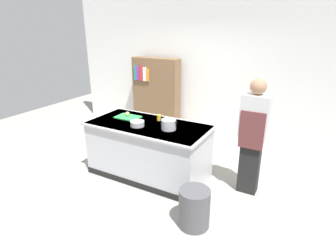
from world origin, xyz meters
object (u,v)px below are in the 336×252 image
stock_pot (169,124)px  juice_cup (159,118)px  mixing_bowl (137,124)px  bookshelf (156,96)px  onion (127,114)px  person_chef (253,135)px  trash_bin (194,208)px

stock_pot → juice_cup: size_ratio=2.88×
stock_pot → mixing_bowl: (-0.49, -0.11, -0.04)m
mixing_bowl → stock_pot: bearing=12.9°
stock_pot → bookshelf: bookshelf is taller
onion → juice_cup: (0.56, 0.11, -0.01)m
onion → person_chef: size_ratio=0.05×
bookshelf → mixing_bowl: bearing=-66.4°
onion → person_chef: bearing=5.4°
mixing_bowl → juice_cup: size_ratio=2.19×
onion → trash_bin: (1.67, -0.92, -0.71)m
trash_bin → person_chef: person_chef is taller
stock_pot → trash_bin: (0.78, -0.75, -0.72)m
mixing_bowl → trash_bin: (1.28, -0.64, -0.69)m
stock_pot → onion: bearing=169.7°
onion → bookshelf: bookshelf is taller
person_chef → juice_cup: bearing=97.8°
onion → mixing_bowl: onion is taller
juice_cup → person_chef: bearing=3.1°
onion → bookshelf: size_ratio=0.05×
mixing_bowl → bookshelf: bookshelf is taller
juice_cup → trash_bin: size_ratio=0.20×
juice_cup → bookshelf: (-1.01, 1.56, -0.10)m
trash_bin → stock_pot: bearing=136.1°
juice_cup → person_chef: size_ratio=0.06×
mixing_bowl → trash_bin: 1.58m
onion → mixing_bowl: size_ratio=0.36×
onion → mixing_bowl: 0.48m
mixing_bowl → person_chef: (1.67, 0.47, -0.03)m
person_chef → bookshelf: (-2.52, 1.48, -0.06)m
onion → trash_bin: onion is taller
trash_bin → juice_cup: bearing=137.4°
trash_bin → mixing_bowl: bearing=153.4°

